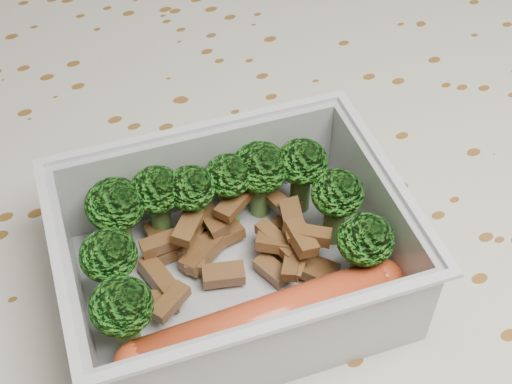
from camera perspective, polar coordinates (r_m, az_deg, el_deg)
name	(u,v)px	position (r m, az deg, el deg)	size (l,w,h in m)	color
dining_table	(275,312)	(0.48, 1.57, -9.59)	(1.40, 0.90, 0.75)	brown
tablecloth	(277,267)	(0.44, 1.70, -6.01)	(1.46, 0.96, 0.19)	beige
lunch_container	(235,263)	(0.37, -1.73, -5.67)	(0.19, 0.16, 0.06)	silver
broccoli_florets	(219,211)	(0.37, -3.02, -1.56)	(0.15, 0.11, 0.05)	#608C3F
meat_pile	(243,245)	(0.38, -1.06, -4.29)	(0.11, 0.08, 0.03)	brown
sausage	(265,321)	(0.35, 0.74, -10.26)	(0.15, 0.04, 0.02)	#CE4420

